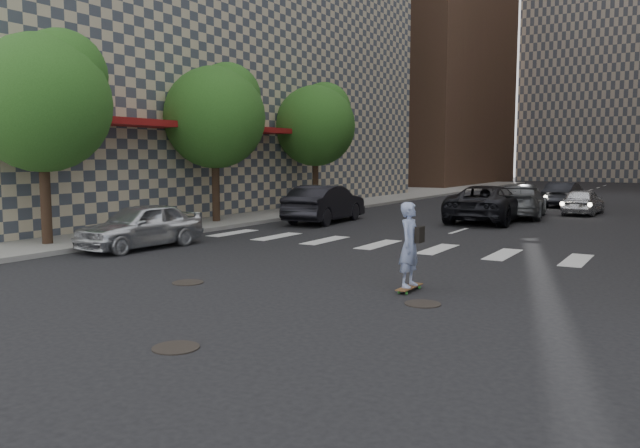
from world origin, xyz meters
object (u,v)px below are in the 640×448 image
(traffic_car_a, at_px, (325,204))
(traffic_car_b, at_px, (520,201))
(traffic_car_d, at_px, (583,202))
(traffic_car_c, at_px, (488,204))
(silver_sedan, at_px, (141,226))
(traffic_car_e, at_px, (564,194))
(skateboarder, at_px, (410,245))
(tree_a, at_px, (46,97))
(tree_c, at_px, (317,122))
(tree_b, at_px, (218,113))

(traffic_car_a, relative_size, traffic_car_b, 0.91)
(traffic_car_d, bearing_deg, traffic_car_c, 66.05)
(traffic_car_b, bearing_deg, silver_sedan, 56.96)
(silver_sedan, xyz_separation_m, traffic_car_c, (6.96, 13.50, 0.09))
(traffic_car_c, bearing_deg, traffic_car_e, -99.41)
(skateboarder, height_order, silver_sedan, skateboarder)
(traffic_car_a, distance_m, traffic_car_c, 7.14)
(traffic_car_a, bearing_deg, traffic_car_d, -137.03)
(tree_a, bearing_deg, traffic_car_e, 67.14)
(tree_c, relative_size, traffic_car_e, 1.55)
(traffic_car_a, bearing_deg, silver_sedan, 79.72)
(tree_a, distance_m, traffic_car_e, 28.00)
(tree_b, bearing_deg, tree_c, 90.00)
(silver_sedan, relative_size, traffic_car_d, 1.10)
(skateboarder, xyz_separation_m, silver_sedan, (-9.62, 1.52, -0.28))
(skateboarder, bearing_deg, tree_c, 127.65)
(tree_b, bearing_deg, skateboarder, -34.07)
(skateboarder, distance_m, silver_sedan, 9.74)
(traffic_car_c, bearing_deg, silver_sedan, 60.57)
(traffic_car_a, distance_m, traffic_car_d, 13.32)
(tree_c, xyz_separation_m, traffic_car_b, (10.13, 1.69, -3.86))
(tree_c, relative_size, traffic_car_a, 1.34)
(tree_a, height_order, silver_sedan, tree_a)
(traffic_car_a, bearing_deg, traffic_car_c, -151.22)
(tree_b, height_order, traffic_car_d, tree_b)
(tree_b, relative_size, traffic_car_a, 1.34)
(skateboarder, xyz_separation_m, traffic_car_b, (-1.94, 17.86, -0.20))
(tree_a, height_order, traffic_car_a, tree_a)
(traffic_car_c, height_order, traffic_car_d, traffic_car_c)
(tree_a, distance_m, skateboarder, 12.61)
(tree_a, relative_size, traffic_car_e, 1.55)
(silver_sedan, distance_m, traffic_car_c, 15.19)
(traffic_car_d, bearing_deg, traffic_car_a, 50.76)
(traffic_car_b, relative_size, traffic_car_e, 1.27)
(tree_c, bearing_deg, silver_sedan, -80.48)
(traffic_car_c, bearing_deg, traffic_car_d, -119.49)
(skateboarder, bearing_deg, tree_a, -179.88)
(skateboarder, bearing_deg, traffic_car_c, 100.94)
(silver_sedan, bearing_deg, skateboarder, -5.14)
(silver_sedan, bearing_deg, tree_a, -147.18)
(traffic_car_c, xyz_separation_m, traffic_car_e, (1.36, 10.68, -0.10))
(tree_c, bearing_deg, traffic_car_b, 9.48)
(traffic_car_b, distance_m, traffic_car_d, 3.85)
(traffic_car_c, relative_size, traffic_car_d, 1.52)
(traffic_car_a, relative_size, traffic_car_e, 1.15)
(skateboarder, relative_size, silver_sedan, 0.45)
(traffic_car_c, distance_m, traffic_car_e, 10.77)
(tree_a, bearing_deg, traffic_car_d, 59.03)
(tree_c, height_order, skateboarder, tree_c)
(traffic_car_c, bearing_deg, tree_b, 33.93)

